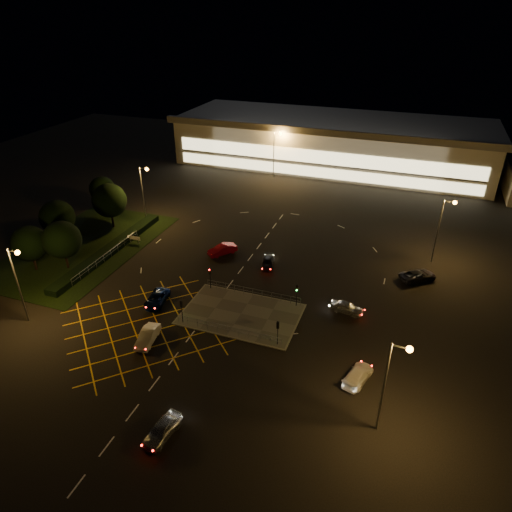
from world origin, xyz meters
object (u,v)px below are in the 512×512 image
(signal_ne, at_px, (297,291))
(car_east_grey, at_px, (418,276))
(signal_se, at_px, (278,328))
(car_approach_white, at_px, (358,375))
(signal_sw, at_px, (182,307))
(car_near_silver, at_px, (162,430))
(car_queue_white, at_px, (148,336))
(car_left_blue, at_px, (157,299))
(car_far_dkgrey, at_px, (268,262))
(car_right_silver, at_px, (347,308))
(car_circ_red, at_px, (222,250))
(signal_nw, at_px, (210,274))

(signal_ne, relative_size, car_east_grey, 0.60)
(signal_se, height_order, car_approach_white, signal_se)
(signal_sw, height_order, car_near_silver, signal_sw)
(car_queue_white, distance_m, car_east_grey, 37.40)
(car_left_blue, relative_size, car_far_dkgrey, 1.13)
(signal_sw, height_order, car_queue_white, signal_sw)
(signal_ne, height_order, car_queue_white, signal_ne)
(car_right_silver, distance_m, car_circ_red, 22.44)
(car_right_silver, bearing_deg, car_circ_red, 76.20)
(signal_se, xyz_separation_m, car_far_dkgrey, (-6.69, 16.50, -1.76))
(signal_ne, relative_size, car_circ_red, 0.68)
(signal_ne, bearing_deg, car_queue_white, -138.68)
(car_near_silver, relative_size, car_right_silver, 1.08)
(car_near_silver, distance_m, car_left_blue, 21.13)
(signal_se, xyz_separation_m, car_east_grey, (14.29, 19.89, -1.64))
(signal_se, relative_size, signal_nw, 1.00)
(signal_ne, bearing_deg, car_right_silver, 8.67)
(signal_nw, xyz_separation_m, car_east_grey, (26.29, 11.91, -1.64))
(signal_ne, relative_size, car_queue_white, 0.71)
(car_far_dkgrey, xyz_separation_m, car_circ_red, (-7.75, 1.07, 0.15))
(signal_nw, distance_m, car_queue_white, 12.70)
(signal_se, relative_size, car_right_silver, 0.77)
(car_east_grey, bearing_deg, car_right_silver, 105.53)
(car_queue_white, bearing_deg, car_near_silver, -62.45)
(signal_sw, height_order, signal_ne, same)
(car_far_dkgrey, bearing_deg, car_queue_white, -122.10)
(signal_sw, height_order, car_right_silver, signal_sw)
(car_near_silver, relative_size, car_circ_red, 0.95)
(car_near_silver, distance_m, car_right_silver, 27.16)
(signal_nw, bearing_deg, car_circ_red, 104.29)
(car_queue_white, xyz_separation_m, car_far_dkgrey, (7.43, 20.93, -0.12))
(car_queue_white, distance_m, car_approach_white, 23.62)
(car_circ_red, distance_m, car_east_grey, 28.83)
(car_near_silver, height_order, car_approach_white, car_near_silver)
(signal_nw, distance_m, signal_ne, 12.00)
(car_east_grey, distance_m, car_approach_white, 22.87)
(car_near_silver, height_order, car_circ_red, car_circ_red)
(car_near_silver, distance_m, car_queue_white, 13.61)
(car_circ_red, xyz_separation_m, car_approach_white, (23.86, -20.03, -0.08))
(signal_sw, distance_m, signal_ne, 14.41)
(signal_nw, xyz_separation_m, car_far_dkgrey, (5.31, 8.52, -1.76))
(car_left_blue, bearing_deg, car_near_silver, -66.69)
(signal_se, relative_size, car_near_silver, 0.71)
(car_near_silver, distance_m, car_far_dkgrey, 31.82)
(car_left_blue, bearing_deg, car_circ_red, 71.16)
(car_far_dkgrey, bearing_deg, car_near_silver, -101.21)
(car_queue_white, bearing_deg, signal_sw, 55.05)
(signal_nw, relative_size, car_circ_red, 0.68)
(car_left_blue, xyz_separation_m, car_right_silver, (23.40, 6.33, 0.04))
(car_left_blue, relative_size, car_approach_white, 1.01)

